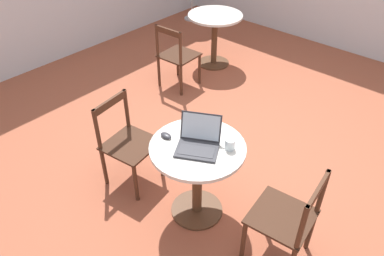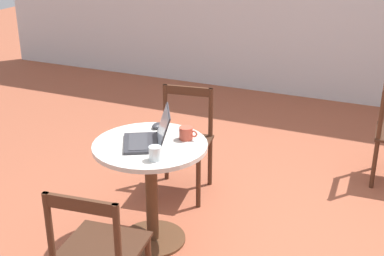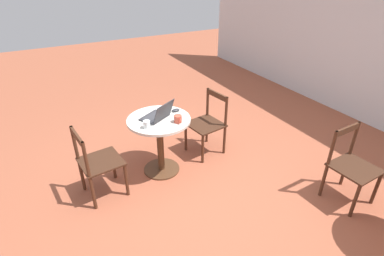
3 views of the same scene
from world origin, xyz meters
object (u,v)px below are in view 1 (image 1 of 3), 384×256
object	(u,v)px
mug	(198,123)
cafe_table_mid	(215,28)
drinking_glass	(230,144)
laptop	(198,142)
chair_near_front	(287,219)
cafe_table_near	(197,165)
chair_mid_left	(177,56)
chair_near_back	(127,143)
mouse	(166,136)

from	to	relation	value
mug	cafe_table_mid	bearing A→B (deg)	35.59
cafe_table_mid	drinking_glass	size ratio (longest dim) A/B	8.58
cafe_table_mid	laptop	world-z (taller)	laptop
laptop	drinking_glass	bearing A→B (deg)	-52.22
chair_near_front	laptop	size ratio (longest dim) A/B	2.01
cafe_table_near	drinking_glass	size ratio (longest dim) A/B	8.58
chair_mid_left	mug	world-z (taller)	chair_mid_left
chair_near_back	laptop	bearing A→B (deg)	-82.11
cafe_table_near	mouse	distance (m)	0.34
cafe_table_near	mouse	size ratio (longest dim) A/B	7.37
mouse	mug	distance (m)	0.28
chair_near_back	drinking_glass	world-z (taller)	chair_near_back
cafe_table_near	mug	xyz separation A→B (m)	(0.18, 0.16, 0.23)
chair_near_front	mouse	xyz separation A→B (m)	(-0.17, 1.02, 0.32)
chair_near_front	mouse	size ratio (longest dim) A/B	8.30
laptop	drinking_glass	xyz separation A→B (m)	(0.14, -0.19, -0.00)
cafe_table_mid	drinking_glass	bearing A→B (deg)	-138.92
cafe_table_mid	chair_mid_left	size ratio (longest dim) A/B	0.89
cafe_table_near	chair_near_back	world-z (taller)	chair_near_back
chair_mid_left	mouse	size ratio (longest dim) A/B	8.30
chair_mid_left	chair_near_back	bearing A→B (deg)	-151.07
cafe_table_near	mug	world-z (taller)	mug
cafe_table_near	laptop	world-z (taller)	laptop
chair_near_back	drinking_glass	bearing A→B (deg)	-75.07
chair_near_front	drinking_glass	distance (m)	0.67
chair_mid_left	mug	distance (m)	1.91
cafe_table_near	chair_near_front	size ratio (longest dim) A/B	0.89
chair_near_back	drinking_glass	size ratio (longest dim) A/B	9.66
laptop	mouse	bearing A→B (deg)	105.79
chair_near_back	laptop	size ratio (longest dim) A/B	2.01
chair_near_back	laptop	distance (m)	0.83
chair_near_back	mouse	world-z (taller)	chair_near_back
chair_near_front	chair_near_back	bearing A→B (deg)	97.51
cafe_table_mid	mouse	world-z (taller)	mouse
chair_mid_left	mouse	xyz separation A→B (m)	(-1.50, -1.32, 0.32)
mouse	mug	xyz separation A→B (m)	(0.26, -0.10, 0.03)
chair_near_front	mug	xyz separation A→B (m)	(0.09, 0.93, 0.34)
chair_near_front	chair_near_back	world-z (taller)	same
cafe_table_mid	mug	world-z (taller)	mug
laptop	mug	bearing A→B (deg)	41.89
cafe_table_near	chair_near_back	size ratio (longest dim) A/B	0.89
laptop	drinking_glass	size ratio (longest dim) A/B	4.80
laptop	drinking_glass	world-z (taller)	laptop
cafe_table_mid	drinking_glass	world-z (taller)	drinking_glass
chair_mid_left	mouse	bearing A→B (deg)	-138.62
cafe_table_mid	chair_mid_left	distance (m)	0.81
chair_near_front	laptop	world-z (taller)	laptop
mug	chair_near_front	bearing A→B (deg)	-95.73
mouse	mug	size ratio (longest dim) A/B	0.80
cafe_table_mid	mug	xyz separation A→B (m)	(-2.03, -1.46, 0.23)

